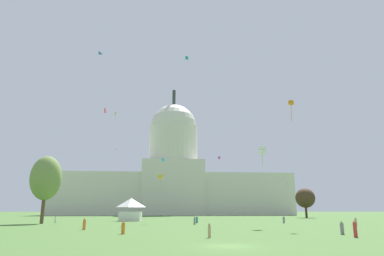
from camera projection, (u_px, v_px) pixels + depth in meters
ground_plane at (228, 246)px, 28.00m from camera, size 800.00×800.00×0.00m
capitol_building at (173, 178)px, 179.79m from camera, size 121.98×28.20×67.87m
event_tent at (131, 209)px, 88.50m from camera, size 5.83×5.95×5.75m
tree_east_far at (305, 198)px, 122.34m from camera, size 9.41×9.48×10.32m
tree_west_mid at (46, 178)px, 73.26m from camera, size 6.99×6.43×14.21m
person_orange_mid_left at (84, 224)px, 50.26m from camera, size 0.52×0.52×1.69m
person_tan_back_left at (209, 231)px, 36.13m from camera, size 0.42×0.42×1.50m
person_red_lawn_far_left at (355, 229)px, 36.85m from camera, size 0.50×0.50×1.81m
person_grey_near_tent at (195, 221)px, 67.22m from camera, size 0.54×0.54×1.59m
person_tan_mid_right at (356, 222)px, 62.84m from camera, size 0.41×0.41×1.50m
person_teal_mid_center at (197, 220)px, 74.79m from camera, size 0.59×0.59×1.53m
person_grey_near_tree_east at (342, 229)px, 40.96m from camera, size 0.53×0.53×1.54m
person_orange_deep_crowd at (123, 228)px, 41.35m from camera, size 0.61×0.61×1.60m
person_white_front_right at (55, 220)px, 74.94m from camera, size 0.53×0.53×1.58m
person_grey_back_right at (284, 220)px, 74.29m from camera, size 0.61×0.61×1.56m
kite_white_low at (262, 150)px, 59.81m from camera, size 1.37×1.33×3.30m
kite_gold_low at (160, 177)px, 75.47m from camera, size 1.19×1.19×2.27m
kite_orange_mid at (291, 103)px, 59.83m from camera, size 0.90×0.88×3.80m
kite_cyan_mid at (163, 160)px, 128.66m from camera, size 1.07×1.06×1.06m
kite_lime_mid at (115, 114)px, 110.30m from camera, size 0.62×0.76×2.64m
kite_red_mid at (105, 111)px, 96.66m from camera, size 0.41×1.22×1.44m
kite_turquoise_high at (187, 58)px, 94.72m from camera, size 0.92×0.87×1.00m
kite_violet_low at (285, 179)px, 111.30m from camera, size 1.26×1.76×2.19m
kite_magenta_mid at (219, 158)px, 105.56m from camera, size 0.74×0.69×0.87m
kite_blue_mid at (103, 56)px, 64.07m from camera, size 0.99×1.27×0.32m
kite_pink_mid at (117, 150)px, 145.94m from camera, size 1.10×1.25×0.13m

